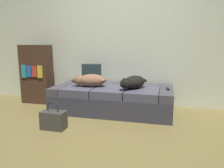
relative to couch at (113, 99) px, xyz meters
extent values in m
plane|color=olive|center=(0.00, -1.14, -0.21)|extent=(10.00, 10.00, 0.00)
cube|color=silver|center=(0.00, 0.58, 1.19)|extent=(6.40, 0.10, 2.80)
cube|color=#363643|center=(0.00, 0.00, -0.06)|extent=(1.94, 0.93, 0.30)
cube|color=#444149|center=(-0.87, 0.00, 0.15)|extent=(0.20, 0.93, 0.12)
cube|color=#444149|center=(0.87, 0.00, 0.15)|extent=(0.20, 0.93, 0.12)
cube|color=#444149|center=(0.00, 0.37, 0.15)|extent=(1.54, 0.20, 0.12)
cube|color=#4A4A5A|center=(-0.51, -0.10, 0.15)|extent=(0.50, 0.72, 0.12)
cube|color=#4A4A5A|center=(0.00, -0.10, 0.15)|extent=(0.50, 0.72, 0.12)
cube|color=#4A4A5A|center=(0.51, -0.10, 0.15)|extent=(0.50, 0.72, 0.12)
ellipsoid|color=#8E6245|center=(-0.34, -0.09, 0.32)|extent=(0.50, 0.35, 0.21)
sphere|color=#8E6245|center=(-0.55, -0.14, 0.32)|extent=(0.17, 0.17, 0.17)
ellipsoid|color=brown|center=(-0.62, -0.15, 0.31)|extent=(0.11, 0.08, 0.06)
cone|color=brown|center=(-0.53, -0.18, 0.38)|extent=(0.04, 0.04, 0.05)
cone|color=brown|center=(-0.56, -0.09, 0.38)|extent=(0.04, 0.04, 0.05)
ellipsoid|color=#8E6245|center=(-0.13, -0.09, 0.33)|extent=(0.10, 0.18, 0.05)
ellipsoid|color=black|center=(0.37, -0.07, 0.31)|extent=(0.44, 0.51, 0.20)
sphere|color=black|center=(0.26, -0.25, 0.32)|extent=(0.17, 0.17, 0.17)
ellipsoid|color=black|center=(0.23, -0.31, 0.31)|extent=(0.10, 0.11, 0.06)
cone|color=black|center=(0.30, -0.27, 0.38)|extent=(0.04, 0.04, 0.05)
cone|color=black|center=(0.22, -0.23, 0.38)|extent=(0.04, 0.04, 0.05)
ellipsoid|color=black|center=(0.51, 0.08, 0.32)|extent=(0.13, 0.17, 0.05)
cube|color=black|center=(0.89, -0.03, 0.22)|extent=(0.06, 0.15, 0.02)
cube|color=#273739|center=(-0.46, 0.27, 0.38)|extent=(0.36, 0.18, 0.34)
cube|color=#3A3936|center=(-0.57, -0.96, -0.09)|extent=(0.32, 0.18, 0.24)
torus|color=#292825|center=(-0.57, -0.96, 0.08)|extent=(0.18, 0.02, 0.18)
cube|color=#422B1E|center=(-1.54, 0.18, 0.34)|extent=(0.56, 0.28, 1.10)
cube|color=teal|center=(-1.71, 0.03, 0.41)|extent=(0.09, 0.02, 0.24)
cube|color=#2D5AAC|center=(-1.60, 0.03, 0.41)|extent=(0.09, 0.02, 0.20)
cube|color=#C53C29|center=(-1.48, 0.03, 0.41)|extent=(0.09, 0.02, 0.19)
cube|color=gold|center=(-1.37, 0.03, 0.41)|extent=(0.09, 0.02, 0.22)
camera|label=1|loc=(0.84, -3.38, 0.91)|focal=34.25mm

